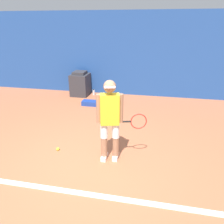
{
  "coord_description": "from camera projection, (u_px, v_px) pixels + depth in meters",
  "views": [
    {
      "loc": [
        1.14,
        -3.19,
        2.47
      ],
      "look_at": [
        0.37,
        0.56,
        0.91
      ],
      "focal_mm": 35.0,
      "sensor_mm": 36.0,
      "label": 1
    }
  ],
  "objects": [
    {
      "name": "equipment_bag",
      "position": [
        93.0,
        103.0,
        7.06
      ],
      "size": [
        0.71,
        0.28,
        0.15
      ],
      "color": "#1E3D99",
      "rests_on": "ground_plane"
    },
    {
      "name": "water_bottle",
      "position": [
        94.0,
        92.0,
        8.08
      ],
      "size": [
        0.08,
        0.08,
        0.21
      ],
      "color": "white",
      "rests_on": "ground_plane"
    },
    {
      "name": "covered_chair",
      "position": [
        80.0,
        84.0,
        7.97
      ],
      "size": [
        0.61,
        0.69,
        0.88
      ],
      "color": "#333338",
      "rests_on": "ground_plane"
    },
    {
      "name": "tennis_ball",
      "position": [
        58.0,
        149.0,
        4.56
      ],
      "size": [
        0.07,
        0.07,
        0.07
      ],
      "color": "#D1E533",
      "rests_on": "ground_plane"
    },
    {
      "name": "ground_plane",
      "position": [
        86.0,
        167.0,
        4.04
      ],
      "size": [
        24.0,
        24.0,
        0.0
      ],
      "primitive_type": "plane",
      "color": "#B76642"
    },
    {
      "name": "tennis_player",
      "position": [
        110.0,
        118.0,
        3.97
      ],
      "size": [
        0.9,
        0.35,
        1.58
      ],
      "rotation": [
        0.0,
        0.0,
        0.24
      ],
      "color": "#A37556",
      "rests_on": "ground_plane"
    },
    {
      "name": "court_baseline",
      "position": [
        73.0,
        192.0,
        3.43
      ],
      "size": [
        21.6,
        0.1,
        0.01
      ],
      "color": "white",
      "rests_on": "ground_plane"
    },
    {
      "name": "back_wall",
      "position": [
        125.0,
        55.0,
        7.7
      ],
      "size": [
        24.0,
        0.1,
        2.88
      ],
      "color": "#234C99",
      "rests_on": "ground_plane"
    }
  ]
}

